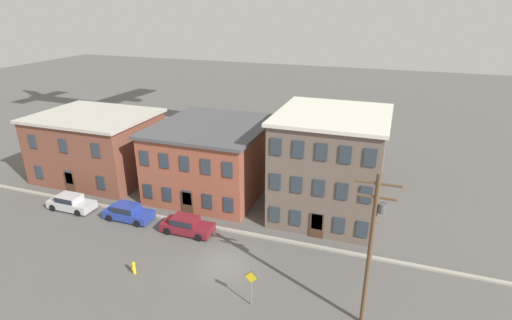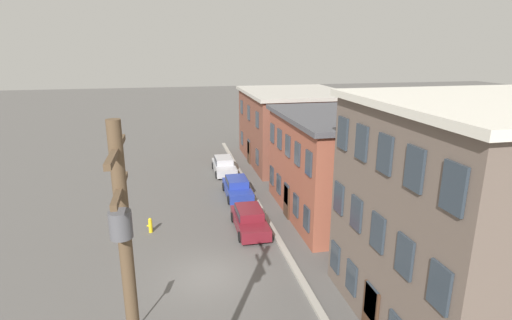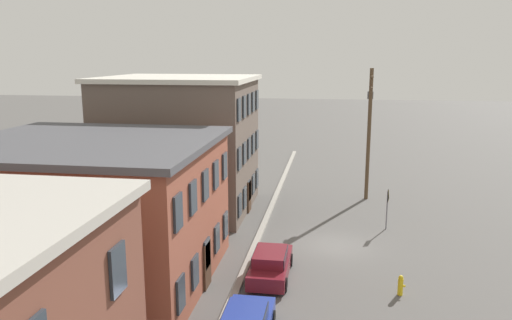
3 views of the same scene
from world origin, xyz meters
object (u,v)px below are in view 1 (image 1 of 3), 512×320
(fire_hydrant, at_px, (134,268))
(car_blue, at_px, (128,212))
(car_maroon, at_px, (187,225))
(car_silver, at_px, (71,202))
(caution_sign, at_px, (251,283))
(utility_pole, at_px, (372,245))

(fire_hydrant, bearing_deg, car_blue, 128.73)
(car_blue, distance_m, car_maroon, 6.01)
(car_silver, bearing_deg, car_blue, 1.94)
(caution_sign, xyz_separation_m, fire_hydrant, (-9.03, 0.24, -1.26))
(car_silver, bearing_deg, caution_sign, -17.42)
(car_blue, height_order, caution_sign, caution_sign)
(utility_pole, height_order, fire_hydrant, utility_pole)
(car_maroon, bearing_deg, car_blue, 178.02)
(car_blue, bearing_deg, caution_sign, -24.99)
(car_blue, relative_size, caution_sign, 1.68)
(car_silver, relative_size, fire_hydrant, 4.58)
(utility_pole, distance_m, fire_hydrant, 16.69)
(utility_pole, relative_size, fire_hydrant, 10.30)
(car_blue, relative_size, fire_hydrant, 4.58)
(car_blue, bearing_deg, fire_hydrant, -51.27)
(car_silver, relative_size, utility_pole, 0.44)
(car_blue, xyz_separation_m, fire_hydrant, (5.08, -6.34, -0.27))
(caution_sign, bearing_deg, car_maroon, 141.84)
(car_silver, relative_size, car_maroon, 1.00)
(car_maroon, xyz_separation_m, caution_sign, (8.11, -6.37, 0.99))
(car_silver, bearing_deg, utility_pole, -11.46)
(caution_sign, distance_m, fire_hydrant, 9.13)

